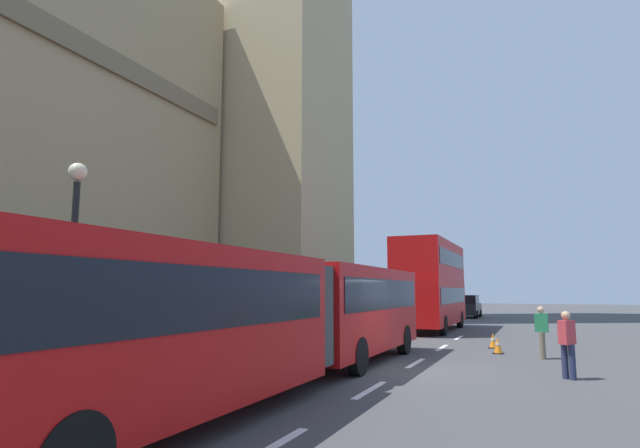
{
  "coord_description": "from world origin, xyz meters",
  "views": [
    {
      "loc": [
        -14.15,
        -3.59,
        2.2
      ],
      "look_at": [
        7.97,
        5.89,
        5.38
      ],
      "focal_mm": 28.46,
      "sensor_mm": 36.0,
      "label": 1
    }
  ],
  "objects_px": {
    "sedan_lead": "(468,306)",
    "street_lamp": "(73,254)",
    "articulated_bus": "(284,310)",
    "double_decker_bus": "(431,282)",
    "traffic_cone_west": "(498,345)",
    "pedestrian_by_kerb": "(542,330)",
    "pedestrian_near_cones": "(567,342)",
    "traffic_cone_middle": "(493,341)"
  },
  "relations": [
    {
      "from": "pedestrian_near_cones",
      "to": "double_decker_bus",
      "type": "bearing_deg",
      "value": 23.18
    },
    {
      "from": "double_decker_bus",
      "to": "street_lamp",
      "type": "height_order",
      "value": "street_lamp"
    },
    {
      "from": "sedan_lead",
      "to": "street_lamp",
      "type": "relative_size",
      "value": 0.83
    },
    {
      "from": "articulated_bus",
      "to": "pedestrian_by_kerb",
      "type": "bearing_deg",
      "value": -36.45
    },
    {
      "from": "sedan_lead",
      "to": "pedestrian_near_cones",
      "type": "bearing_deg",
      "value": -168.33
    },
    {
      "from": "traffic_cone_middle",
      "to": "pedestrian_near_cones",
      "type": "relative_size",
      "value": 0.34
    },
    {
      "from": "articulated_bus",
      "to": "traffic_cone_west",
      "type": "distance_m",
      "value": 9.55
    },
    {
      "from": "traffic_cone_west",
      "to": "double_decker_bus",
      "type": "bearing_deg",
      "value": 23.36
    },
    {
      "from": "articulated_bus",
      "to": "double_decker_bus",
      "type": "height_order",
      "value": "double_decker_bus"
    },
    {
      "from": "double_decker_bus",
      "to": "pedestrian_near_cones",
      "type": "xyz_separation_m",
      "value": [
        -14.43,
        -6.18,
        -1.8
      ]
    },
    {
      "from": "sedan_lead",
      "to": "street_lamp",
      "type": "distance_m",
      "value": 35.71
    },
    {
      "from": "articulated_bus",
      "to": "pedestrian_near_cones",
      "type": "xyz_separation_m",
      "value": [
        3.65,
        -6.18,
        -0.83
      ]
    },
    {
      "from": "pedestrian_near_cones",
      "to": "traffic_cone_west",
      "type": "bearing_deg",
      "value": 22.81
    },
    {
      "from": "pedestrian_by_kerb",
      "to": "traffic_cone_west",
      "type": "bearing_deg",
      "value": 58.66
    },
    {
      "from": "traffic_cone_west",
      "to": "pedestrian_by_kerb",
      "type": "xyz_separation_m",
      "value": [
        -0.89,
        -1.46,
        0.63
      ]
    },
    {
      "from": "sedan_lead",
      "to": "traffic_cone_west",
      "type": "bearing_deg",
      "value": -170.65
    },
    {
      "from": "articulated_bus",
      "to": "street_lamp",
      "type": "bearing_deg",
      "value": 115.66
    },
    {
      "from": "pedestrian_by_kerb",
      "to": "sedan_lead",
      "type": "bearing_deg",
      "value": 12.18
    },
    {
      "from": "traffic_cone_middle",
      "to": "pedestrian_by_kerb",
      "type": "relative_size",
      "value": 0.34
    },
    {
      "from": "articulated_bus",
      "to": "street_lamp",
      "type": "xyz_separation_m",
      "value": [
        -2.17,
        4.51,
        1.31
      ]
    },
    {
      "from": "street_lamp",
      "to": "traffic_cone_middle",
      "type": "bearing_deg",
      "value": -34.01
    },
    {
      "from": "articulated_bus",
      "to": "traffic_cone_middle",
      "type": "distance_m",
      "value": 11.02
    },
    {
      "from": "traffic_cone_middle",
      "to": "pedestrian_near_cones",
      "type": "bearing_deg",
      "value": -160.48
    },
    {
      "from": "traffic_cone_west",
      "to": "pedestrian_by_kerb",
      "type": "bearing_deg",
      "value": -121.34
    },
    {
      "from": "double_decker_bus",
      "to": "traffic_cone_middle",
      "type": "xyz_separation_m",
      "value": [
        -7.86,
        -3.85,
        -2.43
      ]
    },
    {
      "from": "street_lamp",
      "to": "articulated_bus",
      "type": "bearing_deg",
      "value": -64.34
    },
    {
      "from": "double_decker_bus",
      "to": "pedestrian_by_kerb",
      "type": "xyz_separation_m",
      "value": [
        -10.49,
        -5.6,
        -1.8
      ]
    },
    {
      "from": "street_lamp",
      "to": "traffic_cone_west",
      "type": "bearing_deg",
      "value": -39.13
    },
    {
      "from": "traffic_cone_west",
      "to": "street_lamp",
      "type": "bearing_deg",
      "value": 140.87
    },
    {
      "from": "articulated_bus",
      "to": "double_decker_bus",
      "type": "bearing_deg",
      "value": 0.01
    },
    {
      "from": "traffic_cone_west",
      "to": "pedestrian_by_kerb",
      "type": "distance_m",
      "value": 1.82
    },
    {
      "from": "double_decker_bus",
      "to": "traffic_cone_west",
      "type": "height_order",
      "value": "double_decker_bus"
    },
    {
      "from": "articulated_bus",
      "to": "pedestrian_by_kerb",
      "type": "xyz_separation_m",
      "value": [
        7.59,
        -5.6,
        -0.83
      ]
    },
    {
      "from": "traffic_cone_west",
      "to": "traffic_cone_middle",
      "type": "height_order",
      "value": "same"
    },
    {
      "from": "traffic_cone_middle",
      "to": "articulated_bus",
      "type": "bearing_deg",
      "value": 159.36
    },
    {
      "from": "traffic_cone_west",
      "to": "pedestrian_by_kerb",
      "type": "relative_size",
      "value": 0.34
    },
    {
      "from": "double_decker_bus",
      "to": "sedan_lead",
      "type": "xyz_separation_m",
      "value": [
        15.11,
        -0.08,
        -1.79
      ]
    },
    {
      "from": "traffic_cone_middle",
      "to": "pedestrian_near_cones",
      "type": "distance_m",
      "value": 7.0
    },
    {
      "from": "double_decker_bus",
      "to": "traffic_cone_west",
      "type": "xyz_separation_m",
      "value": [
        -9.61,
        -4.15,
        -2.43
      ]
    },
    {
      "from": "articulated_bus",
      "to": "sedan_lead",
      "type": "bearing_deg",
      "value": -0.13
    },
    {
      "from": "articulated_bus",
      "to": "double_decker_bus",
      "type": "distance_m",
      "value": 18.1
    },
    {
      "from": "double_decker_bus",
      "to": "traffic_cone_middle",
      "type": "distance_m",
      "value": 9.08
    }
  ]
}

